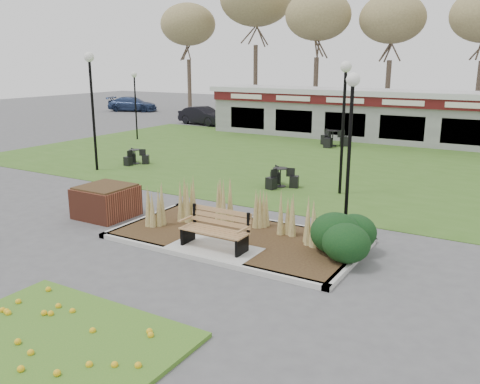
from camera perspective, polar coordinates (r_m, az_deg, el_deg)
The scene contains 18 objects.
ground at distance 12.29m, azimuth -3.30°, elevation -7.06°, with size 100.00×100.00×0.00m, color #515154.
lawn at distance 22.85m, azimuth 13.71°, elevation 2.74°, with size 34.00×16.00×0.02m, color #3A631F.
flower_bed at distance 9.20m, azimuth -20.08°, elevation -15.36°, with size 4.20×3.00×0.16m.
planting_bed at distance 12.67m, azimuth 4.91°, elevation -4.65°, with size 6.75×3.40×1.27m.
park_bench at distance 12.28m, azimuth -2.69°, elevation -4.14°, with size 1.70×0.66×0.93m.
brick_planter at distance 15.58m, azimuth -14.80°, elevation -1.00°, with size 1.50×1.50×0.95m.
food_pavilion at distance 30.27m, azimuth 18.41°, elevation 8.04°, with size 24.60×3.40×2.90m.
tree_backdrop at distance 38.20m, azimuth 22.09°, elevation 19.31°, with size 47.24×5.24×10.36m.
lamp_post_near_right at distance 13.41m, azimuth 12.35°, elevation 8.07°, with size 0.35×0.35×4.23m.
lamp_post_mid_left at distance 21.99m, azimuth -16.38°, elevation 11.42°, with size 0.40×0.40×4.86m.
lamp_post_mid_right at distance 17.57m, azimuth 11.64°, elevation 10.24°, with size 0.37×0.37×4.52m.
lamp_post_far_left at distance 30.48m, azimuth -11.72°, elevation 11.11°, with size 0.32×0.32×3.91m.
bistro_set_a at distance 23.32m, azimuth -11.69°, elevation 3.65°, with size 1.21×1.06×0.64m.
bistro_set_b at distance 28.07m, azimuth 10.33°, elevation 5.67°, with size 1.59×1.40×0.84m.
bistro_set_c at distance 18.70m, azimuth 4.54°, elevation 1.30°, with size 1.29×1.26×0.70m.
car_silver at distance 38.82m, azimuth -0.02°, elevation 8.87°, with size 1.61×3.99×1.36m, color #B3B3B8.
car_black at distance 37.28m, azimuth -4.18°, elevation 8.55°, with size 1.37×3.93×1.29m, color black.
car_blue at distance 48.18m, azimuth -11.97°, elevation 9.64°, with size 1.84×4.52×1.31m, color navy.
Camera 1 is at (6.42, -9.46, 4.52)m, focal length 38.00 mm.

